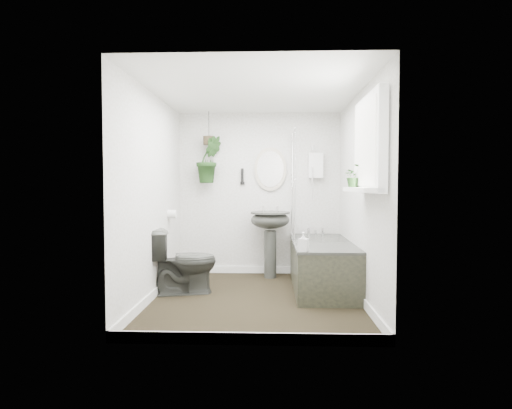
{
  "coord_description": "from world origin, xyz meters",
  "views": [
    {
      "loc": [
        0.18,
        -4.73,
        1.27
      ],
      "look_at": [
        0.0,
        0.15,
        1.05
      ],
      "focal_mm": 30.0,
      "sensor_mm": 36.0,
      "label": 1
    }
  ],
  "objects": [
    {
      "name": "wall_right",
      "position": [
        1.16,
        0.0,
        1.15
      ],
      "size": [
        0.02,
        2.8,
        2.3
      ],
      "primitive_type": "cube",
      "color": "white",
      "rests_on": "ground"
    },
    {
      "name": "skirting",
      "position": [
        0.0,
        0.0,
        0.05
      ],
      "size": [
        2.3,
        2.8,
        0.1
      ],
      "primitive_type": "cube",
      "color": "white",
      "rests_on": "floor"
    },
    {
      "name": "wall_front",
      "position": [
        0.0,
        -1.41,
        1.15
      ],
      "size": [
        2.3,
        0.02,
        2.3
      ],
      "primitive_type": "cube",
      "color": "white",
      "rests_on": "ground"
    },
    {
      "name": "hanging_pot",
      "position": [
        -0.7,
        1.25,
        1.9
      ],
      "size": [
        0.16,
        0.16,
        0.12
      ],
      "primitive_type": "cylinder",
      "color": "#372D1D",
      "rests_on": "ceiling"
    },
    {
      "name": "window_blinds",
      "position": [
        1.04,
        -0.7,
        1.65
      ],
      "size": [
        0.01,
        0.86,
        0.76
      ],
      "primitive_type": "cube",
      "color": "white",
      "rests_on": "wall_right"
    },
    {
      "name": "hanging_plant",
      "position": [
        -0.7,
        1.25,
        1.63
      ],
      "size": [
        0.44,
        0.41,
        0.65
      ],
      "primitive_type": "imported",
      "rotation": [
        0.0,
        0.0,
        0.4
      ],
      "color": "black",
      "rests_on": "ceiling"
    },
    {
      "name": "wall_sconce",
      "position": [
        -0.24,
        1.36,
        1.4
      ],
      "size": [
        0.04,
        0.04,
        0.22
      ],
      "primitive_type": "cylinder",
      "color": "black",
      "rests_on": "wall_back"
    },
    {
      "name": "sill_plant",
      "position": [
        1.01,
        -0.4,
        1.36
      ],
      "size": [
        0.23,
        0.21,
        0.23
      ],
      "primitive_type": "imported",
      "rotation": [
        0.0,
        0.0,
        0.17
      ],
      "color": "black",
      "rests_on": "window_sill"
    },
    {
      "name": "shower_box",
      "position": [
        0.8,
        1.34,
        1.55
      ],
      "size": [
        0.2,
        0.1,
        0.35
      ],
      "primitive_type": "cube",
      "color": "white",
      "rests_on": "wall_back"
    },
    {
      "name": "ceiling",
      "position": [
        0.0,
        0.0,
        2.31
      ],
      "size": [
        2.3,
        2.8,
        0.02
      ],
      "primitive_type": "cube",
      "color": "white",
      "rests_on": "ground"
    },
    {
      "name": "window_recess",
      "position": [
        1.09,
        -0.7,
        1.65
      ],
      "size": [
        0.08,
        1.0,
        0.9
      ],
      "primitive_type": "cube",
      "color": "white",
      "rests_on": "wall_right"
    },
    {
      "name": "toilet_roll_holder",
      "position": [
        -1.1,
        0.7,
        0.9
      ],
      "size": [
        0.11,
        0.11,
        0.11
      ],
      "primitive_type": "cylinder",
      "rotation": [
        0.0,
        1.57,
        0.0
      ],
      "color": "white",
      "rests_on": "wall_left"
    },
    {
      "name": "bath_screen",
      "position": [
        0.47,
        0.99,
        1.28
      ],
      "size": [
        0.04,
        0.72,
        1.4
      ],
      "primitive_type": null,
      "color": "silver",
      "rests_on": "bathtub"
    },
    {
      "name": "window_sill",
      "position": [
        1.02,
        -0.7,
        1.23
      ],
      "size": [
        0.18,
        1.0,
        0.04
      ],
      "primitive_type": "cube",
      "color": "white",
      "rests_on": "wall_right"
    },
    {
      "name": "pedestal_sink",
      "position": [
        0.16,
        1.1,
        0.46
      ],
      "size": [
        0.62,
        0.56,
        0.91
      ],
      "primitive_type": null,
      "rotation": [
        0.0,
        0.0,
        0.22
      ],
      "color": "#2F312D",
      "rests_on": "floor"
    },
    {
      "name": "toilet",
      "position": [
        -0.85,
        0.21,
        0.38
      ],
      "size": [
        0.83,
        0.6,
        0.76
      ],
      "primitive_type": "imported",
      "rotation": [
        0.0,
        0.0,
        1.82
      ],
      "color": "#2F312D",
      "rests_on": "floor"
    },
    {
      "name": "oval_mirror",
      "position": [
        0.16,
        1.37,
        1.5
      ],
      "size": [
        0.46,
        0.03,
        0.62
      ],
      "primitive_type": "ellipsoid",
      "color": "#C1B59F",
      "rests_on": "wall_back"
    },
    {
      "name": "soap_bottle",
      "position": [
        0.51,
        -0.29,
        0.68
      ],
      "size": [
        0.12,
        0.12,
        0.2
      ],
      "primitive_type": "imported",
      "rotation": [
        0.0,
        0.0,
        -0.38
      ],
      "color": "black",
      "rests_on": "bathtub"
    },
    {
      "name": "floor",
      "position": [
        0.0,
        0.0,
        -0.01
      ],
      "size": [
        2.3,
        2.8,
        0.02
      ],
      "primitive_type": "cube",
      "color": "black",
      "rests_on": "ground"
    },
    {
      "name": "wall_left",
      "position": [
        -1.16,
        0.0,
        1.15
      ],
      "size": [
        0.02,
        2.8,
        2.3
      ],
      "primitive_type": "cube",
      "color": "white",
      "rests_on": "ground"
    },
    {
      "name": "wall_back",
      "position": [
        0.0,
        1.41,
        1.15
      ],
      "size": [
        2.3,
        0.02,
        2.3
      ],
      "primitive_type": "cube",
      "color": "white",
      "rests_on": "ground"
    },
    {
      "name": "bathtub",
      "position": [
        0.8,
        0.5,
        0.29
      ],
      "size": [
        0.72,
        1.72,
        0.58
      ],
      "primitive_type": null,
      "color": "#2F312D",
      "rests_on": "floor"
    }
  ]
}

